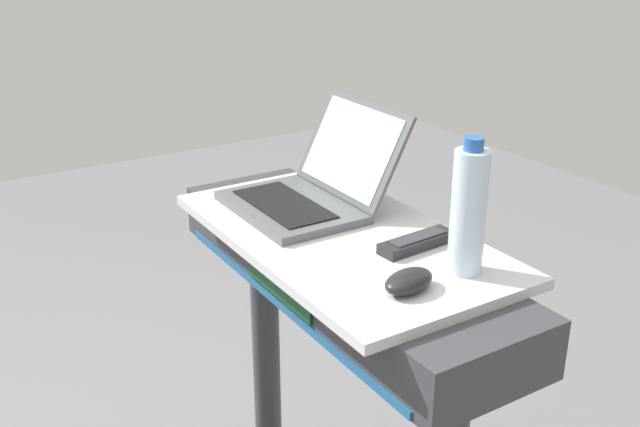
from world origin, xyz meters
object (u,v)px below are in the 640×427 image
Objects in this scene: laptop at (311,187)px; computer_mouse at (409,281)px; water_bottle at (468,211)px; tv_remote at (417,242)px.

laptop is 3.11× the size of computer_mouse.
water_bottle is at bearing 13.81° from laptop.
water_bottle is (0.40, 0.07, 0.07)m from laptop.
tv_remote is (-0.12, -0.01, -0.10)m from water_bottle.
laptop is 0.29m from tv_remote.
computer_mouse is at bearing -3.87° from laptop.
laptop is 1.91× the size of tv_remote.
laptop is at bearing 158.87° from computer_mouse.
computer_mouse is 0.61× the size of tv_remote.
laptop reaches higher than computer_mouse.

